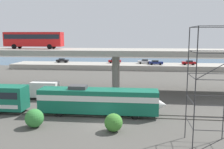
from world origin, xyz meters
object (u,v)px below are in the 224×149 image
(parked_car_1, at_px, (62,60))
(parked_car_2, at_px, (189,63))
(parked_car_0, at_px, (115,61))
(train_locomotive, at_px, (104,100))
(parked_car_4, at_px, (156,62))
(service_truck_west, at_px, (40,90))
(parked_car_3, at_px, (144,61))
(scaffolding_tower, at_px, (212,84))
(transit_bus_on_overpass, at_px, (34,39))

(parked_car_1, distance_m, parked_car_2, 43.18)
(parked_car_0, bearing_deg, parked_car_1, -179.02)
(train_locomotive, distance_m, parked_car_4, 50.40)
(service_truck_west, distance_m, parked_car_0, 46.09)
(parked_car_2, height_order, parked_car_3, same)
(service_truck_west, xyz_separation_m, parked_car_2, (33.33, 42.13, 0.77))
(scaffolding_tower, xyz_separation_m, parked_car_0, (-15.47, 62.23, -3.96))
(scaffolding_tower, xyz_separation_m, parked_car_4, (-1.61, 58.29, -3.96))
(parked_car_1, bearing_deg, train_locomotive, -67.23)
(parked_car_0, height_order, parked_car_3, same)
(scaffolding_tower, xyz_separation_m, parked_car_3, (-5.23, 61.31, -3.96))
(train_locomotive, xyz_separation_m, parked_car_0, (-3.67, 53.30, 0.22))
(parked_car_2, bearing_deg, parked_car_3, -8.68)
(parked_car_2, bearing_deg, service_truck_west, 51.65)
(train_locomotive, bearing_deg, parked_car_1, 112.77)
(parked_car_3, bearing_deg, transit_bus_on_overpass, 56.79)
(service_truck_west, bearing_deg, parked_car_0, -101.02)
(service_truck_west, relative_size, parked_car_2, 1.59)
(parked_car_0, bearing_deg, parked_car_3, -5.16)
(transit_bus_on_overpass, distance_m, parked_car_2, 51.12)
(parked_car_1, xyz_separation_m, parked_car_2, (43.09, -2.79, 0.00))
(train_locomotive, height_order, parked_car_0, train_locomotive)
(service_truck_west, distance_m, scaffolding_tower, 30.02)
(parked_car_0, xyz_separation_m, parked_car_4, (13.86, -3.94, 0.00))
(train_locomotive, xyz_separation_m, transit_bus_on_overpass, (-16.84, 16.61, 8.22))
(transit_bus_on_overpass, distance_m, parked_car_4, 43.21)
(service_truck_west, distance_m, parked_car_1, 45.97)
(train_locomotive, relative_size, parked_car_3, 4.03)
(service_truck_west, height_order, scaffolding_tower, scaffolding_tower)
(parked_car_0, bearing_deg, parked_car_4, -15.87)
(service_truck_west, xyz_separation_m, parked_car_4, (22.67, 41.30, 0.77))
(parked_car_2, distance_m, parked_car_3, 14.45)
(parked_car_1, relative_size, parked_car_2, 0.97)
(train_locomotive, bearing_deg, parked_car_3, 82.85)
(scaffolding_tower, distance_m, parked_car_3, 61.66)
(parked_car_0, bearing_deg, parked_car_2, -7.22)
(parked_car_1, relative_size, parked_car_4, 0.92)
(parked_car_2, height_order, parked_car_4, same)
(parked_car_0, relative_size, parked_car_1, 1.04)
(transit_bus_on_overpass, height_order, parked_car_0, transit_bus_on_overpass)
(parked_car_4, bearing_deg, train_locomotive, -101.66)
(parked_car_1, bearing_deg, scaffolding_tower, -61.19)
(parked_car_3, bearing_deg, scaffolding_tower, 94.88)
(service_truck_west, relative_size, parked_car_4, 1.49)
(train_locomotive, bearing_deg, service_truck_west, 147.14)
(service_truck_west, bearing_deg, parked_car_1, -77.74)
(parked_car_3, distance_m, parked_car_4, 4.71)
(parked_car_4, bearing_deg, transit_bus_on_overpass, -129.53)
(train_locomotive, xyz_separation_m, scaffolding_tower, (11.80, -8.93, 4.18))
(parked_car_1, bearing_deg, service_truck_west, -77.74)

